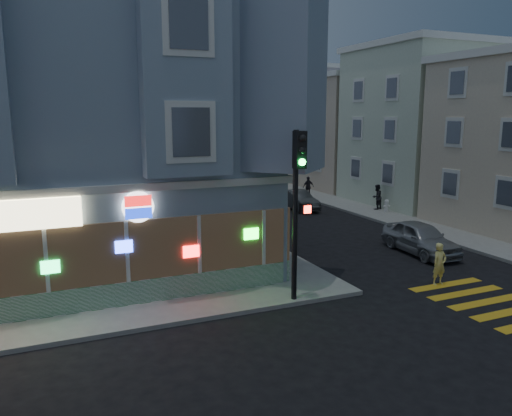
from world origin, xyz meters
TOP-DOWN VIEW (x-y plane):
  - ground at (0.00, 0.00)m, footprint 120.00×120.00m
  - sidewalk_ne at (23.00, 23.00)m, footprint 24.00×42.00m
  - corner_building at (-6.00, 10.98)m, footprint 14.60×14.60m
  - row_house_b at (19.50, 16.00)m, footprint 12.00×8.60m
  - row_house_c at (19.50, 25.00)m, footprint 12.00×8.60m
  - row_house_d at (19.50, 34.00)m, footprint 12.00×8.60m
  - utility_pole at (12.00, 24.00)m, footprint 2.20×0.30m
  - street_tree_near at (12.20, 30.00)m, footprint 3.00×3.00m
  - street_tree_far at (12.20, 38.00)m, footprint 3.00×3.00m
  - running_child at (6.26, 1.80)m, footprint 0.58×0.39m
  - pedestrian_a at (13.00, 14.62)m, footprint 0.96×0.85m
  - pedestrian_b at (11.30, 20.76)m, footprint 0.92×0.40m
  - parked_car_a at (8.60, 5.48)m, footprint 2.09×4.43m
  - parked_car_b at (8.60, 17.34)m, footprint 1.39×3.91m
  - parked_car_c at (8.60, 22.54)m, footprint 1.97×4.31m
  - parked_car_d at (9.21, 27.74)m, footprint 2.53×5.30m
  - traffic_signal at (0.43, 2.16)m, footprint 0.65×0.63m
  - fire_hydrant at (13.00, 13.58)m, footprint 0.48×0.28m

SIDE VIEW (x-z plane):
  - ground at x=0.00m, z-range 0.00..0.00m
  - sidewalk_ne at x=23.00m, z-range 0.00..0.15m
  - fire_hydrant at x=13.00m, z-range 0.17..1.00m
  - parked_car_c at x=8.60m, z-range 0.00..1.22m
  - parked_car_b at x=8.60m, z-range 0.00..1.28m
  - parked_car_d at x=9.21m, z-range 0.00..1.46m
  - parked_car_a at x=8.60m, z-range 0.00..1.46m
  - running_child at x=6.26m, z-range 0.00..1.60m
  - pedestrian_b at x=11.30m, z-range 0.15..1.72m
  - pedestrian_a at x=13.00m, z-range 0.15..1.79m
  - street_tree_near at x=12.20m, z-range 1.29..6.59m
  - street_tree_far at x=12.20m, z-range 1.29..6.59m
  - traffic_signal at x=0.43m, z-range 1.15..6.81m
  - row_house_c at x=19.50m, z-range 0.15..9.15m
  - utility_pole at x=12.00m, z-range 0.30..9.30m
  - row_house_b at x=19.50m, z-range 0.15..10.65m
  - row_house_d at x=19.50m, z-range 0.15..10.65m
  - corner_building at x=-6.00m, z-range 0.12..11.52m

